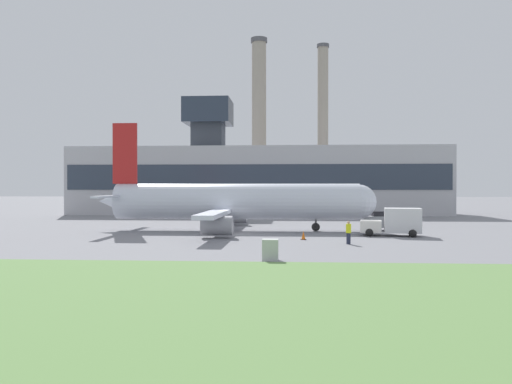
{
  "coord_description": "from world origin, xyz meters",
  "views": [
    {
      "loc": [
        5.15,
        -46.7,
        4.32
      ],
      "look_at": [
        1.89,
        3.32,
        3.91
      ],
      "focal_mm": 35.0,
      "sensor_mm": 36.0,
      "label": 1
    }
  ],
  "objects_px": {
    "airplane": "(233,202)",
    "pushback_tug": "(378,222)",
    "baggage_truck": "(395,222)",
    "ground_crew_person": "(349,232)"
  },
  "relations": [
    {
      "from": "baggage_truck",
      "to": "ground_crew_person",
      "type": "bearing_deg",
      "value": -125.72
    },
    {
      "from": "airplane",
      "to": "ground_crew_person",
      "type": "relative_size",
      "value": 15.79
    },
    {
      "from": "baggage_truck",
      "to": "ground_crew_person",
      "type": "height_order",
      "value": "baggage_truck"
    },
    {
      "from": "pushback_tug",
      "to": "ground_crew_person",
      "type": "xyz_separation_m",
      "value": [
        -4.5,
        -12.72,
        0.05
      ]
    },
    {
      "from": "ground_crew_person",
      "to": "pushback_tug",
      "type": "bearing_deg",
      "value": 70.53
    },
    {
      "from": "pushback_tug",
      "to": "ground_crew_person",
      "type": "bearing_deg",
      "value": -109.47
    },
    {
      "from": "pushback_tug",
      "to": "baggage_truck",
      "type": "bearing_deg",
      "value": -85.06
    },
    {
      "from": "baggage_truck",
      "to": "ground_crew_person",
      "type": "relative_size",
      "value": 3.13
    },
    {
      "from": "airplane",
      "to": "pushback_tug",
      "type": "relative_size",
      "value": 8.23
    },
    {
      "from": "baggage_truck",
      "to": "pushback_tug",
      "type": "bearing_deg",
      "value": 94.94
    }
  ]
}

